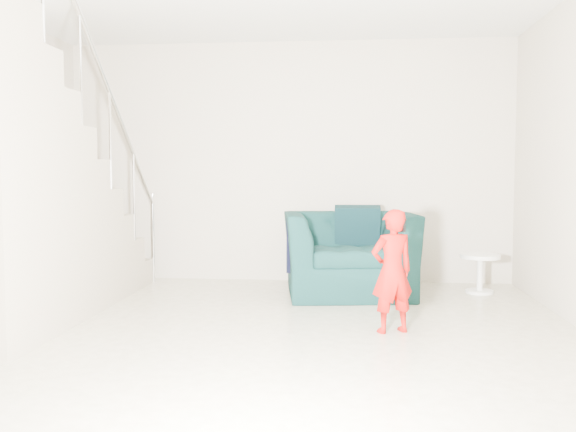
# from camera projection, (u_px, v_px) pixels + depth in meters

# --- Properties ---
(floor) EXTENTS (5.50, 5.50, 0.00)m
(floor) POSITION_uv_depth(u_px,v_px,m) (250.00, 349.00, 4.26)
(floor) COLOR gray
(floor) RESTS_ON ground
(back_wall) EXTENTS (5.00, 0.00, 5.00)m
(back_wall) POSITION_uv_depth(u_px,v_px,m) (288.00, 162.00, 6.90)
(back_wall) COLOR #C2B69E
(back_wall) RESTS_ON floor
(front_wall) EXTENTS (5.00, 0.00, 5.00)m
(front_wall) POSITION_uv_depth(u_px,v_px,m) (66.00, 122.00, 1.44)
(front_wall) COLOR #C2B69E
(front_wall) RESTS_ON floor
(armchair) EXTENTS (1.41, 1.27, 0.83)m
(armchair) POSITION_uv_depth(u_px,v_px,m) (348.00, 254.00, 6.17)
(armchair) COLOR black
(armchair) RESTS_ON floor
(toddler) EXTENTS (0.41, 0.35, 0.95)m
(toddler) POSITION_uv_depth(u_px,v_px,m) (392.00, 271.00, 4.68)
(toddler) COLOR #9F1305
(toddler) RESTS_ON floor
(side_table) EXTENTS (0.40, 0.40, 0.40)m
(side_table) POSITION_uv_depth(u_px,v_px,m) (480.00, 267.00, 6.23)
(side_table) COLOR white
(side_table) RESTS_ON floor
(staircase) EXTENTS (1.02, 3.03, 3.62)m
(staircase) POSITION_uv_depth(u_px,v_px,m) (17.00, 208.00, 4.93)
(staircase) COLOR #ADA089
(staircase) RESTS_ON floor
(cushion) EXTENTS (0.48, 0.23, 0.47)m
(cushion) POSITION_uv_depth(u_px,v_px,m) (357.00, 227.00, 6.47)
(cushion) COLOR black
(cushion) RESTS_ON armchair
(throw) EXTENTS (0.05, 0.48, 0.54)m
(throw) POSITION_uv_depth(u_px,v_px,m) (291.00, 243.00, 6.16)
(throw) COLOR black
(throw) RESTS_ON armchair
(phone) EXTENTS (0.04, 0.05, 0.10)m
(phone) POSITION_uv_depth(u_px,v_px,m) (403.00, 226.00, 4.64)
(phone) COLOR black
(phone) RESTS_ON toddler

